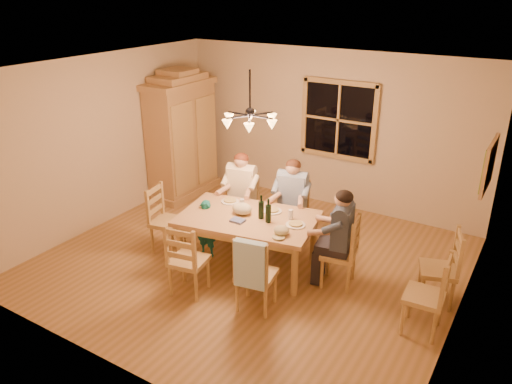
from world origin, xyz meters
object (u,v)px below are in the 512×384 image
Objects in this scene: child at (206,229)px; chair_spare_back at (436,280)px; chair_spare_front at (422,308)px; wine_bottle_b at (268,211)px; wine_bottle_a at (261,207)px; chair_near_left at (189,271)px; adult_slate_man at (341,227)px; dining_table at (248,223)px; chandelier at (250,119)px; chair_far_left at (242,216)px; chair_end_right at (338,263)px; armoire at (182,139)px; chair_far_right at (291,225)px; adult_woman at (241,184)px; chair_end_left at (168,231)px; chair_near_right at (256,285)px; adult_plaid_man at (292,192)px.

chair_spare_back is (3.08, 0.57, -0.13)m from child.
wine_bottle_b is at bearing 82.00° from chair_spare_front.
wine_bottle_a is 0.98m from child.
adult_slate_man reaches higher than chair_near_left.
dining_table is 2.01× the size of chair_spare_back.
dining_table is 2.46m from chair_spare_front.
chandelier reaches higher than chair_far_left.
chair_end_right is 1.25m from wine_bottle_a.
adult_slate_man is (1.25, 0.23, 0.18)m from dining_table.
armoire is 2.66× the size of child.
chandelier is 1.96m from chair_far_right.
chair_far_left is 1.00× the size of chair_spare_front.
chair_end_right is 1.13× the size of adult_slate_man.
adult_woman reaches higher than chair_far_left.
adult_woman is 2.65× the size of wine_bottle_b.
wine_bottle_a reaches higher than child.
chair_far_left and chair_end_left have the same top height.
dining_table is 2.01× the size of chair_far_right.
chair_end_left is 1.00× the size of chair_spare_back.
wine_bottle_b is (0.34, -0.10, -1.15)m from chandelier.
chair_far_right is 1.06m from wine_bottle_a.
chair_far_right is at bearing 97.67° from wine_bottle_b.
chair_spare_back is at bearing 24.03° from chair_near_right.
wine_bottle_b is (0.12, -0.91, 0.08)m from adult_plaid_man.
wine_bottle_b is (-0.93, -0.23, 0.62)m from chair_end_right.
chair_far_right is at bearing 93.37° from chair_near_right.
adult_plaid_man is at bearing 180.00° from chair_far_right.
chair_spare_front is (1.18, -0.39, -0.54)m from adult_slate_man.
chair_end_right is at bearing 153.43° from adult_woman.
chair_end_right is (3.69, -1.39, -0.75)m from armoire.
adult_woman is at bearing 137.55° from wine_bottle_a.
child is (-0.63, -0.18, -1.65)m from chandelier.
chandelier is at bearing 64.69° from chair_far_right.
chair_end_left is at bearing 27.98° from adult_plaid_man.
wine_bottle_a is 2.34m from chair_spare_front.
adult_woman is (-1.21, 1.53, 0.54)m from chair_near_right.
adult_woman reaches higher than chair_spare_front.
chair_end_right is 1.14m from wine_bottle_b.
chair_near_right is at bearing 117.90° from chair_far_left.
adult_slate_man is (1.05, -0.68, 0.00)m from adult_plaid_man.
child is (-1.90, -0.31, 0.13)m from chair_end_right.
chair_far_right is at bearing 43.87° from child.
adult_woman is (1.84, -0.85, -0.22)m from armoire.
chandelier is 0.78× the size of chair_end_left.
chair_near_right is (3.05, -2.38, -0.75)m from armoire.
adult_woman is at bearing -100.34° from chair_far_left.
chair_far_right is (0.22, 0.81, -1.77)m from chandelier.
chair_spare_back is (1.82, 1.25, 0.00)m from chair_near_right.
chair_spare_front is at bearing -118.78° from chair_end_right.
armoire is at bearing -25.32° from adult_plaid_man.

